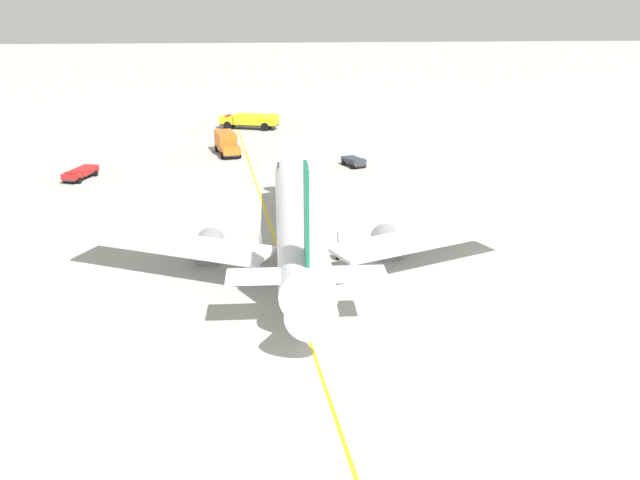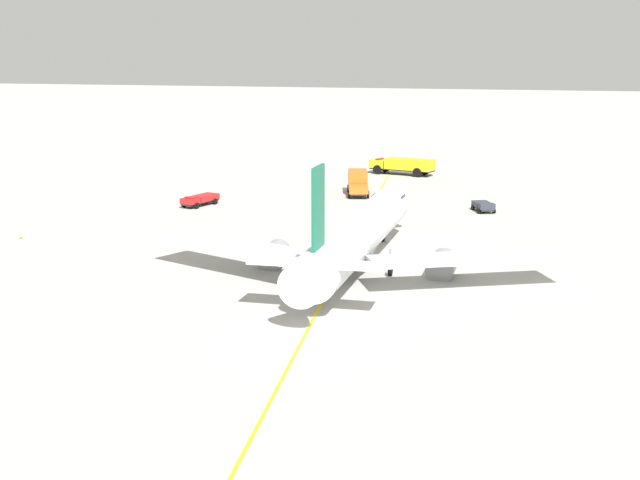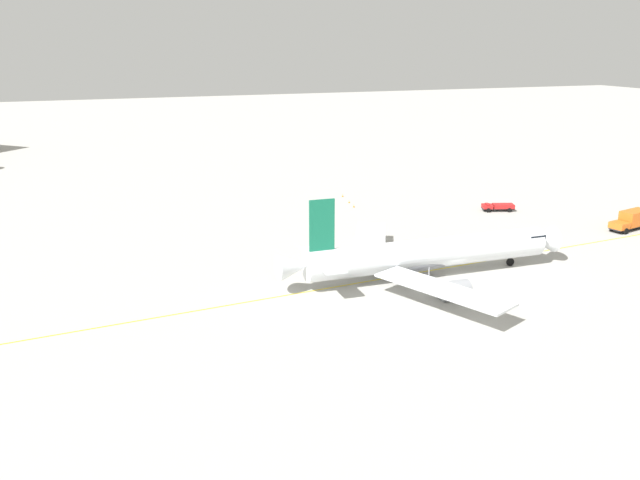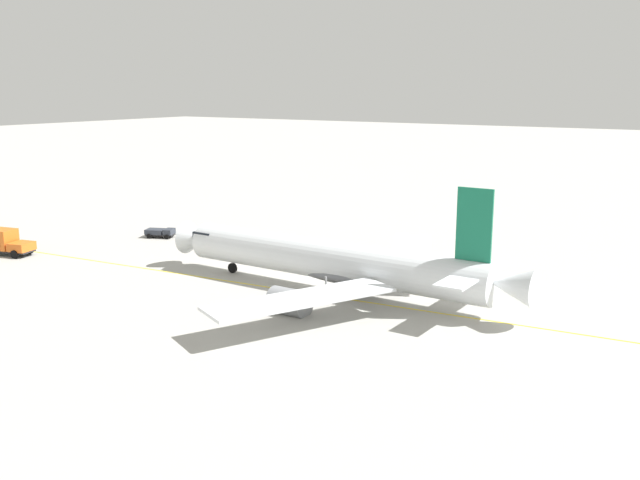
# 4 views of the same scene
# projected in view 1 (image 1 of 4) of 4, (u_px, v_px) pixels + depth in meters

# --- Properties ---
(ground_plane) EXTENTS (600.00, 600.00, 0.00)m
(ground_plane) POSITION_uv_depth(u_px,v_px,m) (324.00, 241.00, 64.05)
(ground_plane) COLOR #ADAAA3
(airliner_main) EXTENTS (37.72, 39.60, 11.76)m
(airliner_main) POSITION_uv_depth(u_px,v_px,m) (299.00, 224.00, 59.43)
(airliner_main) COLOR silver
(airliner_main) RESTS_ON ground_plane
(catering_truck_truck) EXTENTS (4.13, 8.10, 3.10)m
(catering_truck_truck) POSITION_uv_depth(u_px,v_px,m) (227.00, 143.00, 99.23)
(catering_truck_truck) COLOR #232326
(catering_truck_truck) RESTS_ON ground_plane
(ops_pickup_truck) EXTENTS (3.63, 5.96, 1.41)m
(ops_pickup_truck) POSITION_uv_depth(u_px,v_px,m) (81.00, 173.00, 85.59)
(ops_pickup_truck) COLOR #232326
(ops_pickup_truck) RESTS_ON ground_plane
(fire_tender_truck) EXTENTS (10.39, 5.60, 2.50)m
(fire_tender_truck) POSITION_uv_depth(u_px,v_px,m) (250.00, 120.00, 118.23)
(fire_tender_truck) COLOR #232326
(fire_tender_truck) RESTS_ON ground_plane
(baggage_truck_truck) EXTENTS (3.16, 4.17, 1.22)m
(baggage_truck_truck) POSITION_uv_depth(u_px,v_px,m) (354.00, 161.00, 92.11)
(baggage_truck_truck) COLOR #232326
(baggage_truck_truck) RESTS_ON ground_plane
(taxiway_centreline) EXTENTS (14.39, 164.59, 0.01)m
(taxiway_centreline) POSITION_uv_depth(u_px,v_px,m) (285.00, 269.00, 57.44)
(taxiway_centreline) COLOR yellow
(taxiway_centreline) RESTS_ON ground_plane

